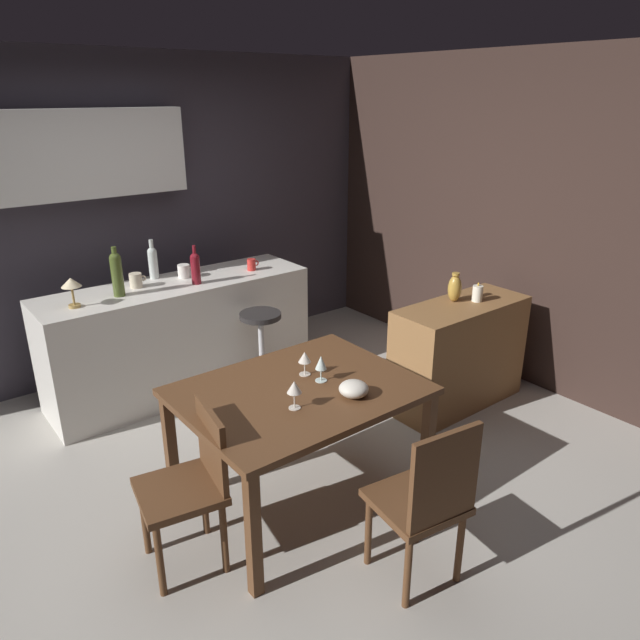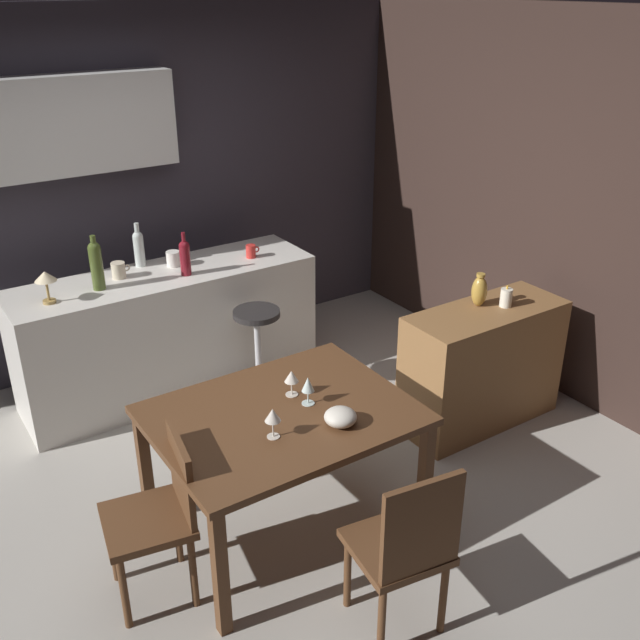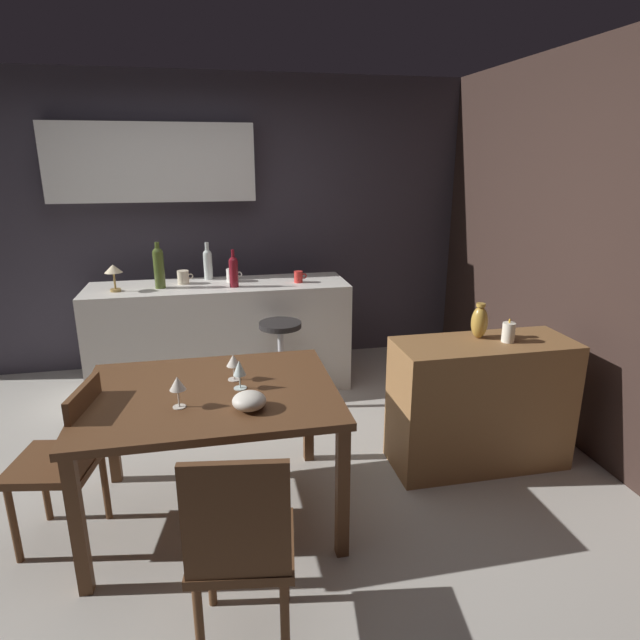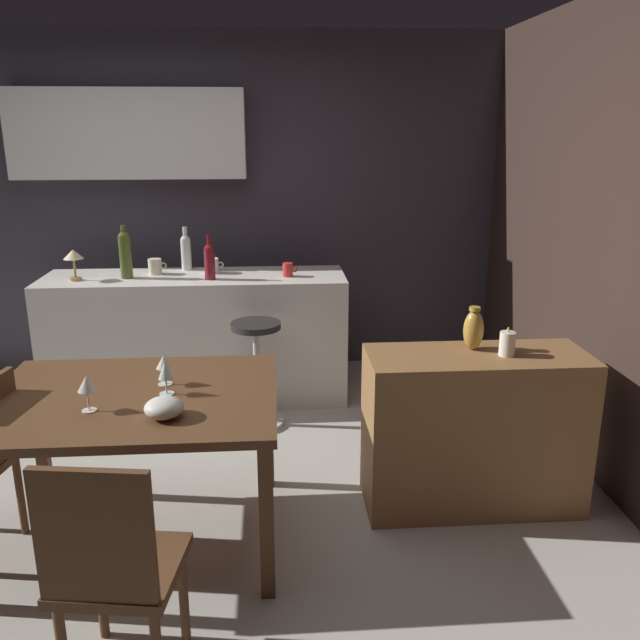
% 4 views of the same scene
% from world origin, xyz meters
% --- Properties ---
extents(ground_plane, '(9.00, 9.00, 0.00)m').
position_xyz_m(ground_plane, '(0.00, 0.00, 0.00)').
color(ground_plane, '#B7B2A8').
extents(wall_kitchen_back, '(5.20, 0.33, 2.60)m').
position_xyz_m(wall_kitchen_back, '(-0.06, 2.08, 1.41)').
color(wall_kitchen_back, '#38333D').
rests_on(wall_kitchen_back, ground_plane).
extents(wall_side_right, '(0.10, 4.40, 2.60)m').
position_xyz_m(wall_side_right, '(2.55, 0.30, 1.30)').
color(wall_side_right, '#33231E').
rests_on(wall_side_right, ground_plane).
extents(dining_table, '(1.29, 1.00, 0.74)m').
position_xyz_m(dining_table, '(0.09, -0.35, 0.66)').
color(dining_table, '#56351E').
rests_on(dining_table, ground_plane).
extents(kitchen_counter, '(2.10, 0.60, 0.90)m').
position_xyz_m(kitchen_counter, '(0.19, 1.39, 0.45)').
color(kitchen_counter, silver).
rests_on(kitchen_counter, ground_plane).
extents(sideboard_cabinet, '(1.10, 0.44, 0.82)m').
position_xyz_m(sideboard_cabinet, '(1.74, -0.15, 0.41)').
color(sideboard_cabinet, olive).
rests_on(sideboard_cabinet, ground_plane).
extents(chair_near_window, '(0.46, 0.46, 0.85)m').
position_xyz_m(chair_near_window, '(-0.62, -0.41, 0.47)').
color(chair_near_window, '#56351E').
rests_on(chair_near_window, ground_plane).
extents(chair_by_doorway, '(0.45, 0.45, 0.91)m').
position_xyz_m(chair_by_doorway, '(0.18, -1.24, 0.49)').
color(chair_by_doorway, '#56351E').
rests_on(chair_by_doorway, ground_plane).
extents(bar_stool, '(0.34, 0.34, 0.71)m').
position_xyz_m(bar_stool, '(0.62, 0.87, 0.38)').
color(bar_stool, '#262323').
rests_on(bar_stool, ground_plane).
extents(wine_glass_left, '(0.08, 0.08, 0.16)m').
position_xyz_m(wine_glass_left, '(-0.06, -0.52, 0.86)').
color(wine_glass_left, silver).
rests_on(wine_glass_left, dining_table).
extents(wine_glass_right, '(0.07, 0.07, 0.16)m').
position_xyz_m(wine_glass_right, '(0.25, -0.36, 0.85)').
color(wine_glass_right, silver).
rests_on(wine_glass_right, dining_table).
extents(wine_glass_center, '(0.08, 0.08, 0.14)m').
position_xyz_m(wine_glass_center, '(0.22, -0.24, 0.85)').
color(wine_glass_center, silver).
rests_on(wine_glass_center, dining_table).
extents(fruit_bowl, '(0.16, 0.16, 0.09)m').
position_xyz_m(fruit_bowl, '(0.27, -0.61, 0.78)').
color(fruit_bowl, beige).
rests_on(fruit_bowl, dining_table).
extents(wine_bottle_olive, '(0.08, 0.08, 0.36)m').
position_xyz_m(wine_bottle_olive, '(-0.27, 1.36, 1.08)').
color(wine_bottle_olive, '#475623').
rests_on(wine_bottle_olive, kitchen_counter).
extents(wine_bottle_ruby, '(0.07, 0.07, 0.30)m').
position_xyz_m(wine_bottle_ruby, '(0.31, 1.28, 1.03)').
color(wine_bottle_ruby, maroon).
rests_on(wine_bottle_ruby, kitchen_counter).
extents(wine_bottle_clear, '(0.07, 0.07, 0.31)m').
position_xyz_m(wine_bottle_clear, '(0.11, 1.61, 1.04)').
color(wine_bottle_clear, silver).
rests_on(wine_bottle_clear, kitchen_counter).
extents(cup_red, '(0.11, 0.07, 0.09)m').
position_xyz_m(cup_red, '(0.84, 1.33, 0.95)').
color(cup_red, red).
rests_on(cup_red, kitchen_counter).
extents(cup_cream, '(0.13, 0.09, 0.11)m').
position_xyz_m(cup_cream, '(-0.09, 1.47, 0.95)').
color(cup_cream, beige).
rests_on(cup_cream, kitchen_counter).
extents(cup_white, '(0.13, 0.10, 0.11)m').
position_xyz_m(cup_white, '(0.30, 1.48, 0.95)').
color(cup_white, white).
rests_on(cup_white, kitchen_counter).
extents(counter_lamp, '(0.13, 0.13, 0.21)m').
position_xyz_m(counter_lamp, '(-0.60, 1.31, 1.06)').
color(counter_lamp, '#A58447').
rests_on(counter_lamp, kitchen_counter).
extents(pillar_candle_tall, '(0.08, 0.08, 0.15)m').
position_xyz_m(pillar_candle_tall, '(1.87, -0.18, 0.88)').
color(pillar_candle_tall, white).
rests_on(pillar_candle_tall, sideboard_cabinet).
extents(vase_brass, '(0.10, 0.10, 0.22)m').
position_xyz_m(vase_brass, '(1.73, -0.07, 0.92)').
color(vase_brass, '#B78C38').
rests_on(vase_brass, sideboard_cabinet).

